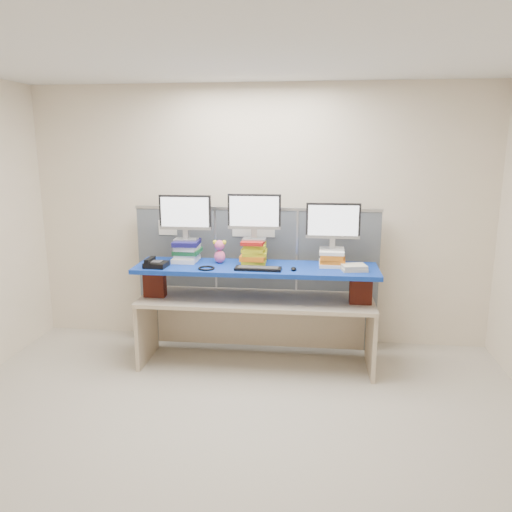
# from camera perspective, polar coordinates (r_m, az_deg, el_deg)

# --- Properties ---
(room) EXTENTS (5.00, 4.00, 2.80)m
(room) POSITION_cam_1_polar(r_m,az_deg,el_deg) (3.51, -3.40, -0.08)
(room) COLOR #F2E1C7
(room) RESTS_ON ground
(cubicle_partition) EXTENTS (2.60, 0.06, 1.53)m
(cubicle_partition) POSITION_cam_1_polar(r_m,az_deg,el_deg) (5.37, 0.02, -2.46)
(cubicle_partition) COLOR #4F565D
(cubicle_partition) RESTS_ON ground
(desk) EXTENTS (2.29, 0.68, 0.70)m
(desk) POSITION_cam_1_polar(r_m,az_deg,el_deg) (4.95, 0.00, -6.39)
(desk) COLOR #C4B196
(desk) RESTS_ON ground
(brick_pier_left) EXTENTS (0.21, 0.11, 0.28)m
(brick_pier_left) POSITION_cam_1_polar(r_m,az_deg,el_deg) (5.03, -11.49, -3.00)
(brick_pier_left) COLOR maroon
(brick_pier_left) RESTS_ON desk
(brick_pier_right) EXTENTS (0.21, 0.11, 0.28)m
(brick_pier_right) POSITION_cam_1_polar(r_m,az_deg,el_deg) (4.81, 11.88, -3.72)
(brick_pier_right) COLOR maroon
(brick_pier_right) RESTS_ON desk
(blue_board) EXTENTS (2.34, 0.60, 0.04)m
(blue_board) POSITION_cam_1_polar(r_m,az_deg,el_deg) (4.82, 0.00, -1.41)
(blue_board) COLOR #0B3594
(blue_board) RESTS_ON brick_pier_left
(book_stack_left) EXTENTS (0.26, 0.32, 0.22)m
(book_stack_left) POSITION_cam_1_polar(r_m,az_deg,el_deg) (5.04, -7.91, 0.61)
(book_stack_left) COLOR white
(book_stack_left) RESTS_ON blue_board
(book_stack_center) EXTENTS (0.26, 0.31, 0.23)m
(book_stack_center) POSITION_cam_1_polar(r_m,az_deg,el_deg) (4.91, -0.23, 0.48)
(book_stack_center) COLOR gold
(book_stack_center) RESTS_ON blue_board
(book_stack_right) EXTENTS (0.26, 0.31, 0.16)m
(book_stack_right) POSITION_cam_1_polar(r_m,az_deg,el_deg) (4.89, 8.66, -0.17)
(book_stack_right) COLOR white
(book_stack_right) RESTS_ON blue_board
(monitor_left) EXTENTS (0.52, 0.15, 0.45)m
(monitor_left) POSITION_cam_1_polar(r_m,az_deg,el_deg) (4.97, -8.09, 4.69)
(monitor_left) COLOR #9E9EA3
(monitor_left) RESTS_ON book_stack_left
(monitor_center) EXTENTS (0.52, 0.15, 0.45)m
(monitor_center) POSITION_cam_1_polar(r_m,az_deg,el_deg) (4.85, -0.20, 4.81)
(monitor_center) COLOR #9E9EA3
(monitor_center) RESTS_ON book_stack_center
(monitor_right) EXTENTS (0.52, 0.15, 0.45)m
(monitor_right) POSITION_cam_1_polar(r_m,az_deg,el_deg) (4.83, 8.79, 3.72)
(monitor_right) COLOR #9E9EA3
(monitor_right) RESTS_ON book_stack_right
(keyboard) EXTENTS (0.44, 0.15, 0.03)m
(keyboard) POSITION_cam_1_polar(r_m,az_deg,el_deg) (4.67, 0.24, -1.44)
(keyboard) COLOR black
(keyboard) RESTS_ON blue_board
(mouse) EXTENTS (0.07, 0.10, 0.03)m
(mouse) POSITION_cam_1_polar(r_m,az_deg,el_deg) (4.67, 4.31, -1.46)
(mouse) COLOR black
(mouse) RESTS_ON blue_board
(desk_phone) EXTENTS (0.22, 0.20, 0.09)m
(desk_phone) POSITION_cam_1_polar(r_m,az_deg,el_deg) (4.87, -11.43, -0.88)
(desk_phone) COLOR black
(desk_phone) RESTS_ON blue_board
(headset) EXTENTS (0.16, 0.16, 0.02)m
(headset) POSITION_cam_1_polar(r_m,az_deg,el_deg) (4.73, -5.69, -1.39)
(headset) COLOR black
(headset) RESTS_ON blue_board
(plush_toy) EXTENTS (0.14, 0.10, 0.23)m
(plush_toy) POSITION_cam_1_polar(r_m,az_deg,el_deg) (4.93, -4.17, 0.54)
(plush_toy) COLOR #FA5F95
(plush_toy) RESTS_ON blue_board
(binder_stack) EXTENTS (0.26, 0.23, 0.05)m
(binder_stack) POSITION_cam_1_polar(r_m,az_deg,el_deg) (4.74, 11.12, -1.31)
(binder_stack) COLOR beige
(binder_stack) RESTS_ON blue_board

